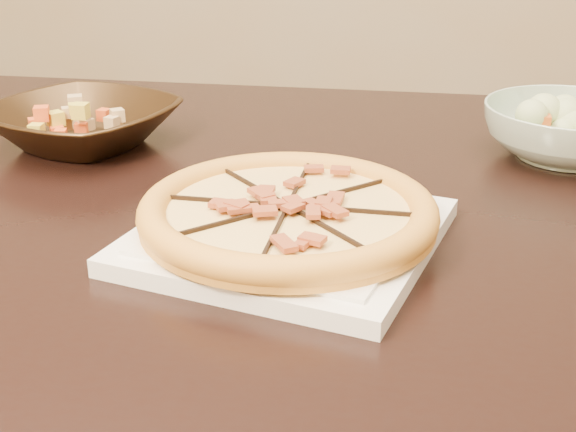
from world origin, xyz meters
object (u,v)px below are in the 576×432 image
Objects in this scene: bronze_bowl at (83,125)px; salad_bowl at (569,132)px; plate at (288,234)px; pizza at (288,212)px; dining_table at (241,264)px.

bronze_bowl is 1.08× the size of salad_bowl.
plate is 0.02m from pizza.
dining_table is 0.30m from bronze_bowl.
plate is 1.51× the size of salad_bowl.
dining_table is 4.73× the size of plate.
pizza is 0.41m from bronze_bowl.
pizza reaches higher than dining_table.
pizza reaches higher than plate.
bronze_bowl is (-0.33, 0.25, 0.02)m from plate.
dining_table is 0.45m from salad_bowl.
pizza is 1.35× the size of salad_bowl.
plate is 1.12× the size of pizza.
dining_table is 0.19m from pizza.
salad_bowl is (0.38, 0.20, 0.12)m from dining_table.
pizza is 1.25× the size of bronze_bowl.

